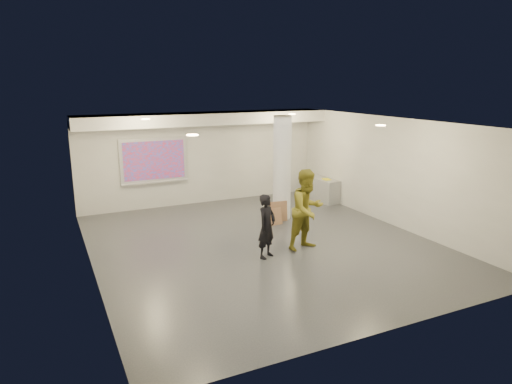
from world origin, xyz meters
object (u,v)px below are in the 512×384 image
column (282,168)px  credenza (323,190)px  projection_screen (154,161)px  woman (267,226)px  man (307,210)px

column → credenza: bearing=27.6°
column → projection_screen: 4.08m
credenza → woman: size_ratio=0.89×
column → credenza: 2.74m
man → credenza: bearing=39.3°
man → projection_screen: bearing=102.8°
projection_screen → credenza: projection_screen is taller
credenza → woman: 5.51m
projection_screen → man: 5.73m
column → woman: 3.24m
woman → man: size_ratio=0.76×
credenza → man: (-2.89, -3.67, 0.59)m
woman → man: 1.15m
credenza → woman: bearing=-142.5°
credenza → man: bearing=-133.8°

